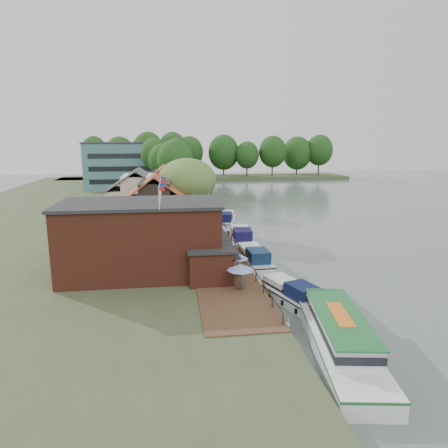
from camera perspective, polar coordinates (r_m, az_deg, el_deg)
name	(u,v)px	position (r m, az deg, el deg)	size (l,w,h in m)	color
ground	(294,273)	(44.10, 9.96, -6.85)	(260.00, 260.00, 0.00)	#525E5A
land_bank	(77,215)	(77.76, -20.25, 1.23)	(50.00, 140.00, 1.00)	#384728
quay_deck	(211,242)	(51.61, -1.90, -2.64)	(6.00, 50.00, 0.10)	#47301E
quay_rail	(231,237)	(52.31, 0.98, -1.93)	(0.20, 49.00, 1.00)	black
pub	(162,237)	(39.82, -8.90, -1.91)	(20.00, 11.00, 7.30)	maroon
hotel_block	(135,165)	(110.23, -12.56, 8.18)	(25.40, 12.40, 12.30)	#38666B
cottage_a	(156,206)	(54.42, -9.73, 2.48)	(8.60, 7.60, 8.50)	black
cottage_b	(138,196)	(64.46, -12.13, 3.88)	(9.60, 8.60, 8.50)	beige
cottage_c	(164,189)	(73.20, -8.50, 4.97)	(7.60, 7.60, 8.50)	black
willow	(187,194)	(59.25, -5.25, 4.33)	(8.60, 8.60, 10.43)	#476B2D
umbrella_0	(240,277)	(35.36, 2.37, -7.58)	(2.44, 2.44, 2.38)	#1C349B
umbrella_1	(238,265)	(38.57, 1.96, -5.88)	(2.07, 2.07, 2.38)	navy
umbrella_2	(228,259)	(40.32, 0.60, -5.06)	(2.20, 2.20, 2.38)	navy
umbrella_3	(225,249)	(43.86, 0.08, -3.64)	(2.03, 2.03, 2.38)	#1D1B96
umbrella_4	(214,243)	(46.51, -1.43, -2.72)	(2.29, 2.29, 2.38)	navy
umbrella_5	(221,235)	(50.47, -0.37, -1.53)	(2.22, 2.22, 2.38)	navy
cruiser_0	(290,291)	(36.11, 9.41, -9.36)	(2.92, 9.05, 2.16)	white
cruiser_1	(254,256)	(45.58, 4.25, -4.51)	(3.15, 9.74, 2.35)	silver
cruiser_2	(241,235)	(54.43, 2.45, -1.63)	(3.36, 10.39, 2.54)	white
cruiser_3	(226,218)	(66.55, 0.27, 0.88)	(3.23, 10.00, 2.43)	white
tour_boat	(342,338)	(28.30, 16.46, -15.29)	(3.66, 12.94, 2.82)	silver
swan	(287,325)	(31.91, 9.03, -14.04)	(0.44, 0.44, 0.44)	white
bank_tree_0	(175,173)	(80.55, -6.96, 7.31)	(7.00, 7.00, 13.10)	#143811
bank_tree_1	(163,171)	(90.41, -8.71, 7.45)	(6.31, 6.31, 12.07)	#143811
bank_tree_2	(155,166)	(98.67, -9.78, 8.18)	(6.77, 6.77, 13.41)	#143811
bank_tree_3	(162,165)	(119.85, -8.80, 8.28)	(7.24, 7.24, 10.87)	#143811
bank_tree_4	(173,163)	(126.65, -7.32, 8.60)	(8.05, 8.05, 11.21)	#143811
bank_tree_5	(177,158)	(135.81, -6.71, 9.34)	(6.77, 6.77, 13.55)	#143811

